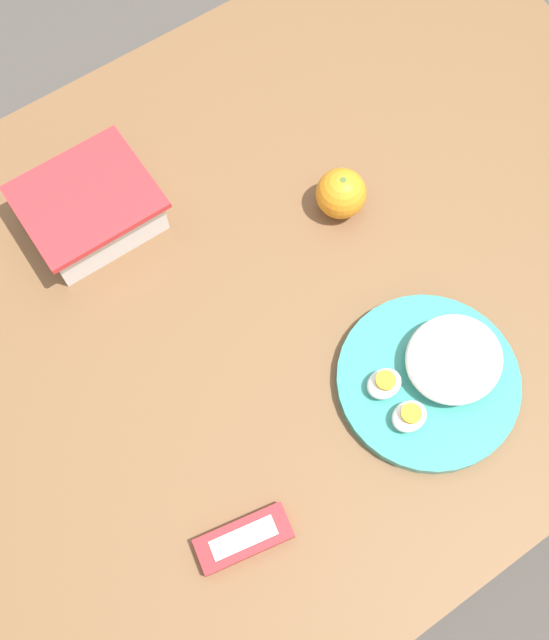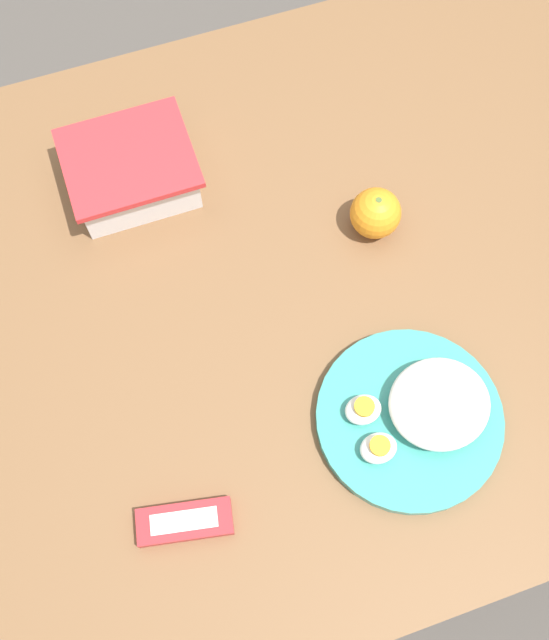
% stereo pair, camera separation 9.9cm
% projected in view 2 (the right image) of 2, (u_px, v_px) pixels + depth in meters
% --- Properties ---
extents(ground_plane, '(10.00, 10.00, 0.00)m').
position_uv_depth(ground_plane, '(303.00, 410.00, 1.72)').
color(ground_plane, '#4C4742').
extents(table, '(1.22, 0.94, 0.72)m').
position_uv_depth(table, '(318.00, 297.00, 1.12)').
color(table, brown).
rests_on(table, ground_plane).
extents(food_container, '(0.18, 0.15, 0.07)m').
position_uv_depth(food_container, '(132.00, 172.00, 1.08)').
color(food_container, white).
rests_on(food_container, table).
extents(orange_fruit, '(0.07, 0.07, 0.07)m').
position_uv_depth(orange_fruit, '(376.00, 213.00, 1.05)').
color(orange_fruit, orange).
rests_on(orange_fruit, table).
extents(rice_plate, '(0.24, 0.24, 0.06)m').
position_uv_depth(rice_plate, '(418.00, 414.00, 0.95)').
color(rice_plate, teal).
rests_on(rice_plate, table).
extents(candy_bar, '(0.12, 0.07, 0.02)m').
position_uv_depth(candy_bar, '(185.00, 522.00, 0.92)').
color(candy_bar, '#B7282D').
rests_on(candy_bar, table).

